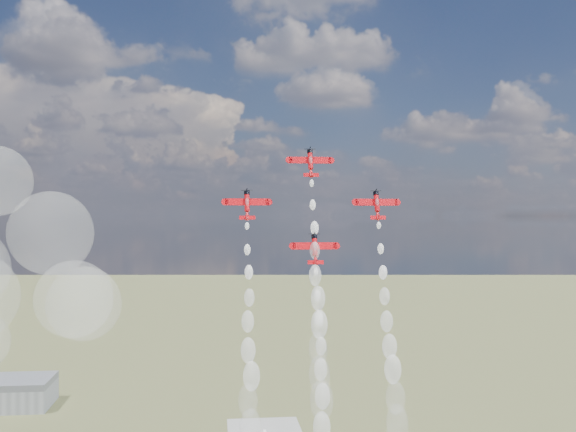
# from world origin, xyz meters

# --- Properties ---
(plane_lead) EXTENTS (10.55, 4.56, 7.27)m
(plane_lead) POSITION_xyz_m (3.15, 24.40, 100.90)
(plane_lead) COLOR red
(plane_lead) RESTS_ON ground
(plane_left) EXTENTS (10.55, 4.56, 7.27)m
(plane_left) POSITION_xyz_m (-12.77, 20.71, 90.39)
(plane_left) COLOR red
(plane_left) RESTS_ON ground
(plane_right) EXTENTS (10.55, 4.56, 7.27)m
(plane_right) POSITION_xyz_m (19.06, 20.71, 90.39)
(plane_right) COLOR red
(plane_right) RESTS_ON ground
(plane_slot) EXTENTS (10.55, 4.56, 7.27)m
(plane_slot) POSITION_xyz_m (3.15, 17.02, 79.88)
(plane_slot) COLOR red
(plane_slot) RESTS_ON ground
(smoke_trail_lead) EXTENTS (5.18, 19.57, 51.88)m
(smoke_trail_lead) POSITION_xyz_m (2.94, 9.28, 56.93)
(smoke_trail_lead) COLOR white
(smoke_trail_lead) RESTS_ON plane_lead
(smoke_trail_left) EXTENTS (5.44, 20.62, 52.31)m
(smoke_trail_left) POSITION_xyz_m (-13.05, 5.03, 46.48)
(smoke_trail_left) COLOR white
(smoke_trail_left) RESTS_ON plane_left
(smoke_trail_right) EXTENTS (5.18, 20.69, 52.19)m
(smoke_trail_right) POSITION_xyz_m (19.34, 5.11, 46.51)
(smoke_trail_right) COLOR white
(smoke_trail_right) RESTS_ON plane_right
(drifted_smoke_cloud) EXTENTS (58.75, 37.66, 53.66)m
(drifted_smoke_cloud) POSITION_xyz_m (-71.80, 28.08, 76.31)
(drifted_smoke_cloud) COLOR white
(drifted_smoke_cloud) RESTS_ON ground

